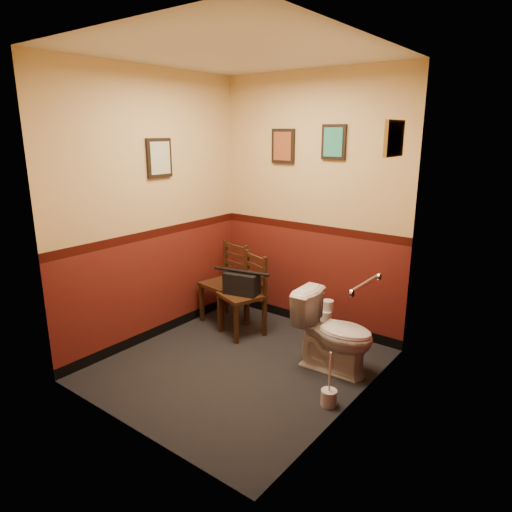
# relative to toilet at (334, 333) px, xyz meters

# --- Properties ---
(floor) EXTENTS (2.20, 2.40, 0.00)m
(floor) POSITION_rel_toilet_xyz_m (-0.72, -0.46, -0.36)
(floor) COLOR black
(floor) RESTS_ON ground
(ceiling) EXTENTS (2.20, 2.40, 0.00)m
(ceiling) POSITION_rel_toilet_xyz_m (-0.72, -0.46, 2.34)
(ceiling) COLOR silver
(ceiling) RESTS_ON ground
(wall_back) EXTENTS (2.20, 0.00, 2.70)m
(wall_back) POSITION_rel_toilet_xyz_m (-0.72, 0.74, 0.99)
(wall_back) COLOR #5D1A14
(wall_back) RESTS_ON ground
(wall_front) EXTENTS (2.20, 0.00, 2.70)m
(wall_front) POSITION_rel_toilet_xyz_m (-0.72, -1.66, 0.99)
(wall_front) COLOR #5D1A14
(wall_front) RESTS_ON ground
(wall_left) EXTENTS (0.00, 2.40, 2.70)m
(wall_left) POSITION_rel_toilet_xyz_m (-1.82, -0.46, 0.99)
(wall_left) COLOR #5D1A14
(wall_left) RESTS_ON ground
(wall_right) EXTENTS (0.00, 2.40, 2.70)m
(wall_right) POSITION_rel_toilet_xyz_m (0.38, -0.46, 0.99)
(wall_right) COLOR #5D1A14
(wall_right) RESTS_ON ground
(grab_bar) EXTENTS (0.05, 0.56, 0.06)m
(grab_bar) POSITION_rel_toilet_xyz_m (0.35, -0.21, 0.59)
(grab_bar) COLOR silver
(grab_bar) RESTS_ON wall_right
(framed_print_back_a) EXTENTS (0.28, 0.04, 0.36)m
(framed_print_back_a) POSITION_rel_toilet_xyz_m (-1.07, 0.72, 1.59)
(framed_print_back_a) COLOR black
(framed_print_back_a) RESTS_ON wall_back
(framed_print_back_b) EXTENTS (0.26, 0.04, 0.34)m
(framed_print_back_b) POSITION_rel_toilet_xyz_m (-0.47, 0.72, 1.64)
(framed_print_back_b) COLOR black
(framed_print_back_b) RESTS_ON wall_back
(framed_print_left) EXTENTS (0.04, 0.30, 0.38)m
(framed_print_left) POSITION_rel_toilet_xyz_m (-1.80, -0.36, 1.49)
(framed_print_left) COLOR black
(framed_print_left) RESTS_ON wall_left
(framed_print_right) EXTENTS (0.04, 0.34, 0.28)m
(framed_print_right) POSITION_rel_toilet_xyz_m (0.36, 0.14, 1.69)
(framed_print_right) COLOR olive
(framed_print_right) RESTS_ON wall_right
(toilet) EXTENTS (0.75, 0.45, 0.71)m
(toilet) POSITION_rel_toilet_xyz_m (0.00, 0.00, 0.00)
(toilet) COLOR white
(toilet) RESTS_ON floor
(toilet_brush) EXTENTS (0.13, 0.13, 0.46)m
(toilet_brush) POSITION_rel_toilet_xyz_m (0.25, -0.53, -0.28)
(toilet_brush) COLOR silver
(toilet_brush) RESTS_ON floor
(chair_left) EXTENTS (0.48, 0.48, 0.89)m
(chair_left) POSITION_rel_toilet_xyz_m (-1.51, 0.26, 0.09)
(chair_left) COLOR #422513
(chair_left) RESTS_ON floor
(chair_right) EXTENTS (0.52, 0.52, 0.87)m
(chair_right) POSITION_rel_toilet_xyz_m (-1.13, 0.12, 0.08)
(chair_right) COLOR #422513
(chair_right) RESTS_ON floor
(handbag) EXTENTS (0.39, 0.25, 0.26)m
(handbag) POSITION_rel_toilet_xyz_m (-1.14, 0.09, 0.21)
(handbag) COLOR black
(handbag) RESTS_ON chair_right
(tp_stack) EXTENTS (0.25, 0.15, 0.43)m
(tp_stack) POSITION_rel_toilet_xyz_m (-0.35, 0.51, -0.18)
(tp_stack) COLOR silver
(tp_stack) RESTS_ON floor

